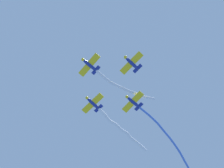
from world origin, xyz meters
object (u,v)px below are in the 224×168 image
(airplane_right_wing, at_px, (93,103))
(airplane_lead, at_px, (89,65))
(airplane_slot, at_px, (133,102))
(airplane_left_wing, at_px, (132,63))

(airplane_right_wing, bearing_deg, airplane_lead, 41.62)
(airplane_slot, bearing_deg, airplane_left_wing, 45.35)
(airplane_left_wing, bearing_deg, airplane_lead, -46.56)
(airplane_left_wing, xyz_separation_m, airplane_right_wing, (7.64, -14.38, 0.70))
(airplane_lead, distance_m, airplane_left_wing, 11.53)
(airplane_left_wing, xyz_separation_m, airplane_slot, (-3.37, -11.02, 0.20))
(airplane_lead, bearing_deg, airplane_right_wing, -133.96)
(airplane_left_wing, bearing_deg, airplane_slot, -136.53)
(airplane_lead, height_order, airplane_slot, airplane_lead)
(airplane_left_wing, relative_size, airplane_right_wing, 1.01)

